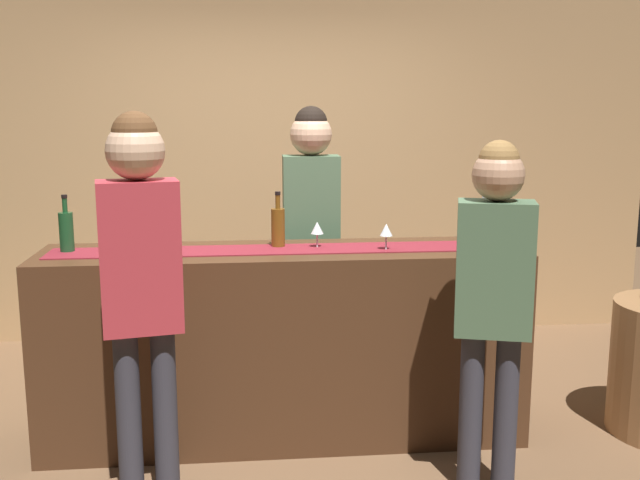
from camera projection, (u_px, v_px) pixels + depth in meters
The scene contains 13 objects.
ground_plane at pixel (285, 434), 4.14m from camera, with size 10.00×10.00×0.00m, color brown.
back_wall at pixel (270, 151), 5.74m from camera, with size 6.00×0.12×2.90m, color tan.
bar_counter at pixel (284, 344), 4.05m from camera, with size 2.57×0.60×1.05m, color #472B19.
counter_runner_cloth at pixel (283, 249), 3.95m from camera, with size 2.44×0.28×0.01m, color maroon.
wine_bottle_amber at pixel (278, 226), 4.01m from camera, with size 0.07×0.07×0.30m.
wine_bottle_green at pixel (66, 231), 3.87m from camera, with size 0.07×0.07×0.30m.
wine_bottle_clear at pixel (483, 223), 4.13m from camera, with size 0.07×0.07×0.30m.
wine_glass_near_customer at pixel (145, 231), 3.92m from camera, with size 0.07×0.07×0.14m.
wine_glass_mid_counter at pixel (317, 229), 3.98m from camera, with size 0.07×0.07×0.14m.
wine_glass_far_end at pixel (386, 231), 3.92m from camera, with size 0.07×0.07×0.14m.
bartender at pixel (311, 218), 4.52m from camera, with size 0.34×0.25×1.80m.
customer_sipping at pixel (494, 282), 3.36m from camera, with size 0.38×0.29×1.66m.
customer_browsing at pixel (141, 267), 3.21m from camera, with size 0.37×0.26×1.78m.
Camera 1 is at (-0.19, -3.88, 1.82)m, focal length 41.77 mm.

